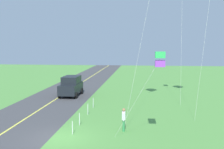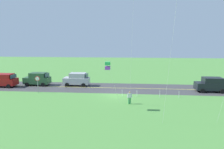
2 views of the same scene
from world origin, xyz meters
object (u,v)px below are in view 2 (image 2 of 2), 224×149
object	(u,v)px
stop_sign	(38,81)
kite_orange_near	(108,66)
car_suv_foreground	(77,79)
car_parked_west_far	(211,84)
car_parked_east_near	(38,79)
car_parked_east_far	(4,80)
person_adult_near	(130,97)

from	to	relation	value
stop_sign	kite_orange_near	size ratio (longest dim) A/B	0.46
car_suv_foreground	car_parked_west_far	bearing A→B (deg)	174.07
car_parked_west_far	stop_sign	world-z (taller)	stop_sign
car_suv_foreground	stop_sign	world-z (taller)	stop_sign
car_parked_east_near	stop_sign	size ratio (longest dim) A/B	1.72
car_parked_west_far	car_parked_east_near	xyz separation A→B (m)	(28.53, -1.95, 0.00)
car_parked_east_near	car_parked_east_far	distance (m)	5.44
stop_sign	kite_orange_near	xyz separation A→B (m)	(-11.30, 6.34, 3.28)
car_parked_east_near	car_parked_east_far	bearing A→B (deg)	16.79
stop_sign	car_suv_foreground	bearing A→B (deg)	-133.17
car_parked_west_far	person_adult_near	xyz separation A→B (m)	(12.45, 6.88, -0.29)
car_suv_foreground	stop_sign	bearing A→B (deg)	46.83
car_parked_east_near	person_adult_near	size ratio (longest dim) A/B	2.75
car_parked_west_far	stop_sign	xyz separation A→B (m)	(26.24, 2.76, 0.65)
car_parked_west_far	stop_sign	bearing A→B (deg)	6.01
stop_sign	car_parked_west_far	bearing A→B (deg)	-173.99
stop_sign	person_adult_near	bearing A→B (deg)	163.36
car_suv_foreground	car_parked_east_far	world-z (taller)	same
car_parked_west_far	car_parked_east_far	xyz separation A→B (m)	(33.73, -0.38, 0.00)
car_suv_foreground	kite_orange_near	xyz separation A→B (m)	(-6.61, 11.34, 3.92)
person_adult_near	car_suv_foreground	bearing A→B (deg)	-105.31
car_parked_east_near	kite_orange_near	bearing A→B (deg)	140.89
car_parked_east_far	kite_orange_near	bearing A→B (deg)	153.24
stop_sign	car_parked_east_far	bearing A→B (deg)	-22.76
car_parked_east_near	person_adult_near	distance (m)	18.35
person_adult_near	kite_orange_near	xyz separation A→B (m)	(2.49, 2.21, 4.21)
person_adult_near	car_parked_west_far	bearing A→B (deg)	148.70
car_parked_east_far	kite_orange_near	xyz separation A→B (m)	(-18.80, 9.48, 3.92)
car_suv_foreground	car_parked_east_far	bearing A→B (deg)	8.67
car_parked_east_near	stop_sign	bearing A→B (deg)	115.88
car_parked_east_far	person_adult_near	size ratio (longest dim) A/B	2.75
car_parked_east_far	stop_sign	xyz separation A→B (m)	(-7.49, 3.14, 0.65)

